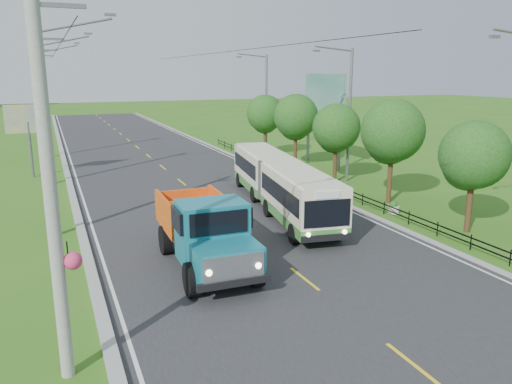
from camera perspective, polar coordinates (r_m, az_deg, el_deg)
ground at (r=18.69m, az=5.55°, el=-9.88°), size 240.00×240.00×0.00m
road at (r=36.77m, az=-9.27°, el=1.73°), size 14.00×120.00×0.02m
curb_left at (r=35.84m, az=-20.52°, el=0.85°), size 0.40×120.00×0.15m
curb_right at (r=38.99m, az=1.00°, el=2.64°), size 0.30×120.00×0.10m
edge_line_left at (r=35.87m, az=-19.64°, el=0.84°), size 0.12×120.00×0.00m
edge_line_right at (r=38.80m, az=0.32°, el=2.54°), size 0.12×120.00×0.00m
centre_dash at (r=18.68m, az=5.56°, el=-9.82°), size 0.12×2.20×0.00m
railing_right at (r=34.04m, az=6.37°, el=1.38°), size 0.04×40.00×0.60m
pole_nearest at (r=12.32m, az=-22.26°, el=0.95°), size 3.51×0.44×10.00m
pole_near at (r=24.18m, az=-22.82°, el=6.99°), size 3.51×0.32×10.00m
pole_mid at (r=36.14m, az=-22.95°, el=8.80°), size 3.51×0.32×10.00m
pole_far at (r=48.13m, az=-23.02°, el=9.71°), size 3.51×0.32×10.00m
tree_second at (r=25.26m, az=23.51°, el=3.55°), size 3.18×3.26×5.30m
tree_third at (r=29.62m, az=15.26°, el=6.42°), size 3.60×3.62×6.00m
tree_fourth at (r=34.56m, az=9.11°, el=7.00°), size 3.24×3.31×5.40m
tree_fifth at (r=39.74m, az=4.56°, el=8.34°), size 3.48×3.52×5.80m
tree_back at (r=45.16m, az=1.04°, el=8.74°), size 3.30×3.36×5.50m
streetlight_mid at (r=34.74m, az=10.44°, el=9.17°), size 3.02×0.20×9.07m
streetlight_far at (r=47.09m, az=1.02°, el=10.46°), size 3.02×0.20×9.07m
planter_near at (r=27.88m, az=15.42°, el=-1.77°), size 0.64×0.64×0.67m
planter_mid at (r=34.33m, az=7.25°, el=1.44°), size 0.64×0.64×0.67m
planter_far at (r=41.32m, az=1.73°, el=3.59°), size 0.64×0.64×0.67m
billboard_left at (r=39.25m, az=-24.62°, el=7.13°), size 3.00×0.20×5.20m
billboard_right at (r=40.68m, az=7.81°, el=10.49°), size 0.24×6.00×7.30m
bus at (r=27.39m, az=2.74°, el=1.33°), size 4.41×14.21×2.71m
dump_truck at (r=19.24m, az=-5.84°, el=-4.05°), size 2.81×6.87×2.86m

